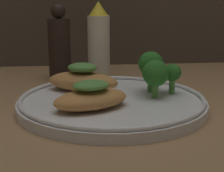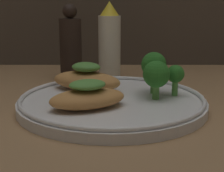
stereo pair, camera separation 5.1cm
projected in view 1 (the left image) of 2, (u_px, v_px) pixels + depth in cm
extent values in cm
cube|color=#936D47|center=(112.00, 111.00, 51.71)|extent=(180.00, 180.00, 1.00)
cylinder|color=white|center=(112.00, 103.00, 51.43)|extent=(28.07, 28.07, 1.40)
torus|color=white|center=(112.00, 97.00, 51.19)|extent=(27.47, 27.47, 0.60)
ellipsoid|color=#BC7F42|center=(91.00, 99.00, 46.37)|extent=(12.08, 9.59, 2.60)
ellipsoid|color=#518E3D|center=(91.00, 85.00, 45.90)|extent=(6.25, 5.72, 1.31)
ellipsoid|color=#BC7F42|center=(83.00, 81.00, 55.72)|extent=(13.23, 10.26, 3.06)
ellipsoid|color=#518E3D|center=(82.00, 68.00, 55.17)|extent=(5.98, 5.49, 1.54)
cylinder|color=#569942|center=(172.00, 86.00, 53.86)|extent=(0.91, 0.91, 2.49)
sphere|color=#286B23|center=(173.00, 72.00, 53.34)|extent=(2.73, 2.73, 2.73)
cylinder|color=#569942|center=(150.00, 82.00, 54.79)|extent=(0.85, 0.85, 3.22)
sphere|color=#286B23|center=(151.00, 64.00, 54.07)|extent=(3.95, 3.95, 3.95)
cylinder|color=#569942|center=(156.00, 91.00, 51.30)|extent=(1.02, 1.02, 2.40)
sphere|color=#286B23|center=(156.00, 74.00, 50.68)|extent=(4.00, 4.00, 4.00)
cylinder|color=silver|center=(99.00, 48.00, 69.59)|extent=(4.49, 4.49, 12.83)
cone|color=yellow|center=(98.00, 8.00, 67.71)|extent=(3.82, 3.82, 2.82)
cylinder|color=black|center=(60.00, 50.00, 68.83)|extent=(4.47, 4.47, 12.27)
sphere|color=black|center=(58.00, 11.00, 67.01)|extent=(2.91, 2.91, 2.91)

